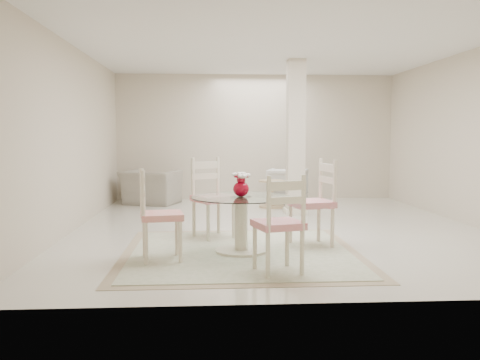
{
  "coord_description": "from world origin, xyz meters",
  "views": [
    {
      "loc": [
        -1.03,
        -7.55,
        1.38
      ],
      "look_at": [
        -0.65,
        -1.46,
        0.85
      ],
      "focal_mm": 38.0,
      "sensor_mm": 36.0,
      "label": 1
    }
  ],
  "objects": [
    {
      "name": "armchair_white",
      "position": [
        0.6,
        2.77,
        0.36
      ],
      "size": [
        0.97,
        0.98,
        0.72
      ],
      "primitive_type": "imported",
      "rotation": [
        0.0,
        0.0,
        2.84
      ],
      "color": "white",
      "rests_on": "ground"
    },
    {
      "name": "room_shell",
      "position": [
        0.0,
        0.0,
        1.86
      ],
      "size": [
        6.02,
        7.02,
        2.71
      ],
      "color": "beige",
      "rests_on": "ground"
    },
    {
      "name": "ground",
      "position": [
        0.0,
        0.0,
        0.0
      ],
      "size": [
        7.0,
        7.0,
        0.0
      ],
      "primitive_type": "plane",
      "color": "silver",
      "rests_on": "ground"
    },
    {
      "name": "red_vase",
      "position": [
        -0.65,
        -1.66,
        0.81
      ],
      "size": [
        0.22,
        0.21,
        0.29
      ],
      "color": "#AD051E",
      "rests_on": "dining_table"
    },
    {
      "name": "dining_table",
      "position": [
        -0.65,
        -1.66,
        0.34
      ],
      "size": [
        1.17,
        1.17,
        0.67
      ],
      "rotation": [
        0.0,
        0.0,
        0.34
      ],
      "color": "beige",
      "rests_on": "ground"
    },
    {
      "name": "area_rug",
      "position": [
        -0.65,
        -1.66,
        0.01
      ],
      "size": [
        2.79,
        2.79,
        0.02
      ],
      "color": "tan",
      "rests_on": "ground"
    },
    {
      "name": "side_table",
      "position": [
        0.19,
        2.14,
        0.24
      ],
      "size": [
        0.51,
        0.51,
        0.53
      ],
      "color": "tan",
      "rests_on": "ground"
    },
    {
      "name": "column",
      "position": [
        0.5,
        1.3,
        1.35
      ],
      "size": [
        0.3,
        0.3,
        2.7
      ],
      "primitive_type": "cube",
      "color": "beige",
      "rests_on": "ground"
    },
    {
      "name": "dining_chair_south",
      "position": [
        -0.32,
        -2.63,
        0.58
      ],
      "size": [
        0.54,
        0.54,
        1.11
      ],
      "rotation": [
        0.0,
        0.0,
        3.4
      ],
      "color": "beige",
      "rests_on": "ground"
    },
    {
      "name": "recliner_taupe",
      "position": [
        -2.19,
        2.78,
        0.34
      ],
      "size": [
        1.28,
        1.2,
        0.68
      ],
      "primitive_type": "imported",
      "rotation": [
        0.0,
        0.0,
        2.81
      ],
      "color": "gray",
      "rests_on": "ground"
    },
    {
      "name": "dining_chair_west",
      "position": [
        -1.62,
        -1.99,
        0.59
      ],
      "size": [
        0.51,
        0.51,
        1.12
      ],
      "rotation": [
        0.0,
        0.0,
        1.73
      ],
      "color": "#F2E4C7",
      "rests_on": "ground"
    },
    {
      "name": "dining_chair_north",
      "position": [
        -1.0,
        -0.7,
        0.63
      ],
      "size": [
        0.65,
        0.65,
        1.2
      ],
      "rotation": [
        0.0,
        0.0,
        0.52
      ],
      "color": "beige",
      "rests_on": "ground"
    },
    {
      "name": "dining_chair_east",
      "position": [
        0.32,
        -1.33,
        0.63
      ],
      "size": [
        0.57,
        0.57,
        1.2
      ],
      "rotation": [
        0.0,
        0.0,
        -1.35
      ],
      "color": "#F2E3C7",
      "rests_on": "ground"
    }
  ]
}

